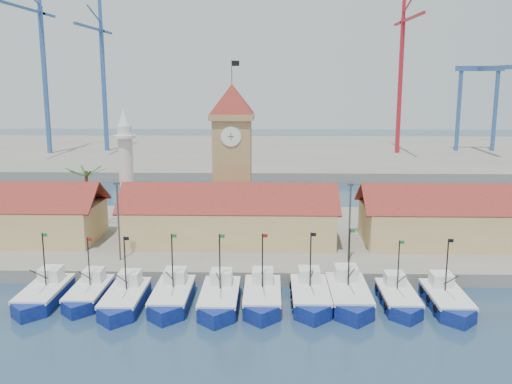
{
  "coord_description": "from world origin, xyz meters",
  "views": [
    {
      "loc": [
        5.14,
        -49.94,
        21.89
      ],
      "look_at": [
        3.38,
        18.0,
        8.3
      ],
      "focal_mm": 40.0,
      "sensor_mm": 36.0,
      "label": 1
    }
  ],
  "objects_px": {
    "boat_0": "(43,296)",
    "minaret": "(126,167)",
    "clock_tower": "(232,154)",
    "boat_5": "(262,298)"
  },
  "relations": [
    {
      "from": "clock_tower",
      "to": "minaret",
      "type": "height_order",
      "value": "clock_tower"
    },
    {
      "from": "boat_0",
      "to": "boat_5",
      "type": "height_order",
      "value": "boat_5"
    },
    {
      "from": "boat_0",
      "to": "minaret",
      "type": "xyz_separation_m",
      "value": [
        2.33,
        25.23,
        8.97
      ]
    },
    {
      "from": "boat_0",
      "to": "clock_tower",
      "type": "relative_size",
      "value": 0.43
    },
    {
      "from": "boat_0",
      "to": "minaret",
      "type": "relative_size",
      "value": 0.59
    },
    {
      "from": "clock_tower",
      "to": "minaret",
      "type": "relative_size",
      "value": 1.39
    },
    {
      "from": "boat_0",
      "to": "boat_5",
      "type": "xyz_separation_m",
      "value": [
        21.72,
        -0.16,
        0.01
      ]
    },
    {
      "from": "boat_5",
      "to": "minaret",
      "type": "xyz_separation_m",
      "value": [
        -19.39,
        25.39,
        8.96
      ]
    },
    {
      "from": "boat_0",
      "to": "clock_tower",
      "type": "xyz_separation_m",
      "value": [
        17.33,
        23.23,
        11.2
      ]
    },
    {
      "from": "boat_0",
      "to": "boat_5",
      "type": "distance_m",
      "value": 21.72
    }
  ]
}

